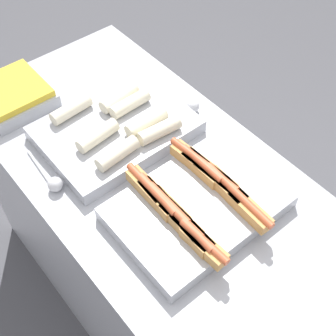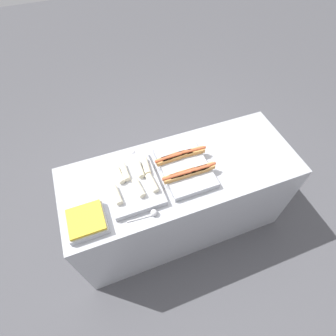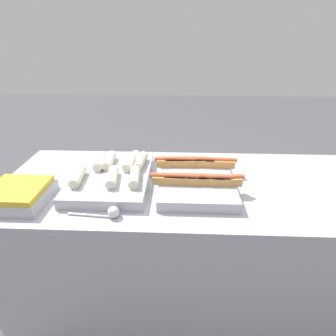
{
  "view_description": "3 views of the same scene",
  "coord_description": "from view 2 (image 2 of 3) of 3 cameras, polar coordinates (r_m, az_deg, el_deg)",
  "views": [
    {
      "loc": [
        0.56,
        -0.56,
        2.02
      ],
      "look_at": [
        -0.11,
        0.0,
        0.96
      ],
      "focal_mm": 50.0,
      "sensor_mm": 36.0,
      "label": 1
    },
    {
      "loc": [
        -0.5,
        -1.05,
        2.48
      ],
      "look_at": [
        -0.11,
        0.0,
        0.96
      ],
      "focal_mm": 28.0,
      "sensor_mm": 36.0,
      "label": 2
    },
    {
      "loc": [
        -0.07,
        -1.09,
        1.54
      ],
      "look_at": [
        -0.11,
        0.0,
        0.96
      ],
      "focal_mm": 28.0,
      "sensor_mm": 36.0,
      "label": 3
    }
  ],
  "objects": [
    {
      "name": "serving_spoon_far",
      "position": [
        2.07,
        -8.2,
        3.05
      ],
      "size": [
        0.22,
        0.05,
        0.05
      ],
      "color": "silver",
      "rests_on": "counter"
    },
    {
      "name": "tray_wraps",
      "position": [
        1.89,
        -7.69,
        -3.09
      ],
      "size": [
        0.36,
        0.48,
        0.1
      ],
      "color": "#A8AAB2",
      "rests_on": "counter"
    },
    {
      "name": "counter",
      "position": [
        2.35,
        2.54,
        -6.82
      ],
      "size": [
        1.84,
        0.71,
        0.88
      ],
      "color": "#A8AAB2",
      "rests_on": "ground_plane"
    },
    {
      "name": "ground_plane",
      "position": [
        2.74,
        2.2,
        -11.39
      ],
      "size": [
        12.0,
        12.0,
        0.0
      ],
      "primitive_type": "plane",
      "color": "#4C4C51"
    },
    {
      "name": "tray_side_front",
      "position": [
        1.8,
        -17.28,
        -11.01
      ],
      "size": [
        0.25,
        0.24,
        0.07
      ],
      "color": "#A8AAB2",
      "rests_on": "counter"
    },
    {
      "name": "tray_hotdogs",
      "position": [
        1.95,
        3.62,
        0.32
      ],
      "size": [
        0.41,
        0.48,
        0.1
      ],
      "color": "#A8AAB2",
      "rests_on": "counter"
    },
    {
      "name": "serving_spoon_near",
      "position": [
        1.77,
        -3.53,
        -9.84
      ],
      "size": [
        0.21,
        0.05,
        0.05
      ],
      "color": "silver",
      "rests_on": "counter"
    }
  ]
}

